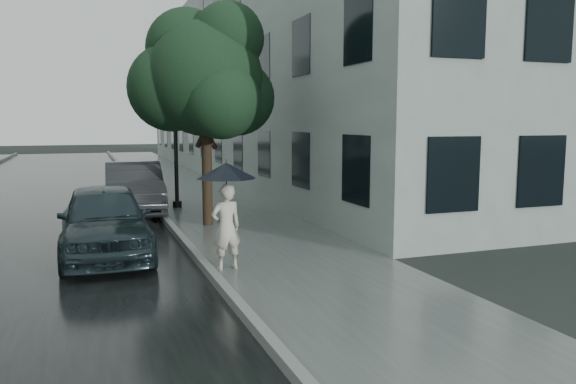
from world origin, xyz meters
name	(u,v)px	position (x,y,z in m)	size (l,w,h in m)	color
ground	(331,292)	(0.00, 0.00, 0.00)	(120.00, 120.00, 0.00)	black
sidewalk	(198,196)	(0.25, 12.00, 0.00)	(3.50, 60.00, 0.01)	slate
kerb_near	(145,196)	(-1.57, 12.00, 0.07)	(0.15, 60.00, 0.15)	slate
asphalt_road	(35,203)	(-5.08, 12.00, 0.00)	(6.85, 60.00, 0.00)	black
building_near	(270,84)	(5.47, 19.50, 4.50)	(7.02, 36.00, 9.00)	#8D9A94
pedestrian	(226,227)	(-1.20, 1.85, 0.77)	(0.56, 0.37, 1.53)	#BDB6A6
umbrella	(226,171)	(-1.18, 1.86, 1.78)	(1.30, 1.30, 1.03)	black
street_tree	(204,77)	(-0.60, 6.40, 3.74)	(3.75, 3.40, 5.57)	#332619
lamp_post	(170,120)	(-1.03, 9.58, 2.69)	(0.83, 0.45, 4.68)	black
car_near	(105,220)	(-3.19, 3.68, 0.72)	(1.68, 4.17, 1.42)	#1A282D
car_far	(134,188)	(-2.20, 8.91, 0.73)	(1.54, 4.42, 1.46)	#25282B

